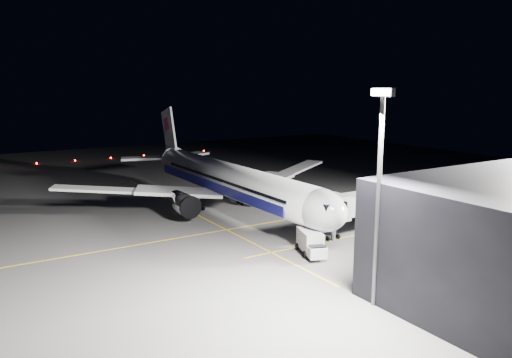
{
  "coord_description": "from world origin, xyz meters",
  "views": [
    {
      "loc": [
        72.49,
        -39.41,
        20.86
      ],
      "look_at": [
        4.94,
        2.25,
        6.0
      ],
      "focal_mm": 35.0,
      "sensor_mm": 36.0,
      "label": 1
    }
  ],
  "objects_px": {
    "floodlight_mast_south": "(379,179)",
    "jet_bridge": "(405,196)",
    "airliner": "(226,180)",
    "baggage_tug": "(269,195)",
    "safety_cone_c": "(296,207)",
    "service_truck": "(311,242)",
    "safety_cone_a": "(281,202)",
    "safety_cone_b": "(316,205)"
  },
  "relations": [
    {
      "from": "airliner",
      "to": "floodlight_mast_south",
      "type": "height_order",
      "value": "floodlight_mast_south"
    },
    {
      "from": "jet_bridge",
      "to": "safety_cone_c",
      "type": "height_order",
      "value": "jet_bridge"
    },
    {
      "from": "service_truck",
      "to": "baggage_tug",
      "type": "relative_size",
      "value": 2.19
    },
    {
      "from": "safety_cone_a",
      "to": "safety_cone_c",
      "type": "xyz_separation_m",
      "value": [
        4.3,
        0.25,
        -0.0
      ]
    },
    {
      "from": "safety_cone_b",
      "to": "floodlight_mast_south",
      "type": "bearing_deg",
      "value": -30.48
    },
    {
      "from": "airliner",
      "to": "safety_cone_b",
      "type": "distance_m",
      "value": 16.42
    },
    {
      "from": "service_truck",
      "to": "airliner",
      "type": "bearing_deg",
      "value": -164.9
    },
    {
      "from": "floodlight_mast_south",
      "to": "safety_cone_c",
      "type": "xyz_separation_m",
      "value": [
        -35.24,
        16.54,
        -12.11
      ]
    },
    {
      "from": "airliner",
      "to": "jet_bridge",
      "type": "relative_size",
      "value": 1.79
    },
    {
      "from": "service_truck",
      "to": "safety_cone_a",
      "type": "relative_size",
      "value": 11.83
    },
    {
      "from": "airliner",
      "to": "floodlight_mast_south",
      "type": "bearing_deg",
      "value": -8.33
    },
    {
      "from": "airliner",
      "to": "floodlight_mast_south",
      "type": "distance_m",
      "value": 42.13
    },
    {
      "from": "airliner",
      "to": "jet_bridge",
      "type": "distance_m",
      "value": 29.31
    },
    {
      "from": "jet_bridge",
      "to": "floodlight_mast_south",
      "type": "bearing_deg",
      "value": -53.21
    },
    {
      "from": "airliner",
      "to": "baggage_tug",
      "type": "relative_size",
      "value": 21.38
    },
    {
      "from": "safety_cone_a",
      "to": "safety_cone_b",
      "type": "relative_size",
      "value": 0.85
    },
    {
      "from": "baggage_tug",
      "to": "safety_cone_a",
      "type": "bearing_deg",
      "value": 11.59
    },
    {
      "from": "service_truck",
      "to": "jet_bridge",
      "type": "bearing_deg",
      "value": 119.14
    },
    {
      "from": "jet_bridge",
      "to": "safety_cone_b",
      "type": "relative_size",
      "value": 55.01
    },
    {
      "from": "floodlight_mast_south",
      "to": "baggage_tug",
      "type": "height_order",
      "value": "floodlight_mast_south"
    },
    {
      "from": "floodlight_mast_south",
      "to": "safety_cone_b",
      "type": "xyz_separation_m",
      "value": [
        -34.0,
        20.01,
        -12.06
      ]
    },
    {
      "from": "baggage_tug",
      "to": "safety_cone_a",
      "type": "distance_m",
      "value": 3.78
    },
    {
      "from": "safety_cone_a",
      "to": "safety_cone_b",
      "type": "distance_m",
      "value": 6.68
    },
    {
      "from": "floodlight_mast_south",
      "to": "safety_cone_c",
      "type": "distance_m",
      "value": 40.77
    },
    {
      "from": "jet_bridge",
      "to": "floodlight_mast_south",
      "type": "relative_size",
      "value": 1.66
    },
    {
      "from": "baggage_tug",
      "to": "safety_cone_c",
      "type": "height_order",
      "value": "baggage_tug"
    },
    {
      "from": "floodlight_mast_south",
      "to": "safety_cone_a",
      "type": "distance_m",
      "value": 44.44
    },
    {
      "from": "service_truck",
      "to": "safety_cone_c",
      "type": "distance_m",
      "value": 24.21
    },
    {
      "from": "floodlight_mast_south",
      "to": "service_truck",
      "type": "relative_size",
      "value": 3.28
    },
    {
      "from": "service_truck",
      "to": "safety_cone_a",
      "type": "height_order",
      "value": "service_truck"
    },
    {
      "from": "floodlight_mast_south",
      "to": "safety_cone_c",
      "type": "height_order",
      "value": "floodlight_mast_south"
    },
    {
      "from": "airliner",
      "to": "service_truck",
      "type": "relative_size",
      "value": 9.75
    },
    {
      "from": "safety_cone_a",
      "to": "safety_cone_b",
      "type": "height_order",
      "value": "safety_cone_b"
    },
    {
      "from": "airliner",
      "to": "jet_bridge",
      "type": "height_order",
      "value": "airliner"
    },
    {
      "from": "baggage_tug",
      "to": "safety_cone_c",
      "type": "relative_size",
      "value": 5.48
    },
    {
      "from": "jet_bridge",
      "to": "safety_cone_b",
      "type": "height_order",
      "value": "jet_bridge"
    },
    {
      "from": "floodlight_mast_south",
      "to": "jet_bridge",
      "type": "bearing_deg",
      "value": 126.79
    },
    {
      "from": "baggage_tug",
      "to": "safety_cone_b",
      "type": "relative_size",
      "value": 4.6
    },
    {
      "from": "floodlight_mast_south",
      "to": "safety_cone_b",
      "type": "height_order",
      "value": "floodlight_mast_south"
    },
    {
      "from": "service_truck",
      "to": "safety_cone_c",
      "type": "xyz_separation_m",
      "value": [
        -20.55,
        12.72,
        -1.35
      ]
    },
    {
      "from": "jet_bridge",
      "to": "service_truck",
      "type": "xyz_separation_m",
      "value": [
        3.32,
        -20.24,
        -2.97
      ]
    },
    {
      "from": "airliner",
      "to": "safety_cone_a",
      "type": "bearing_deg",
      "value": 81.49
    }
  ]
}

